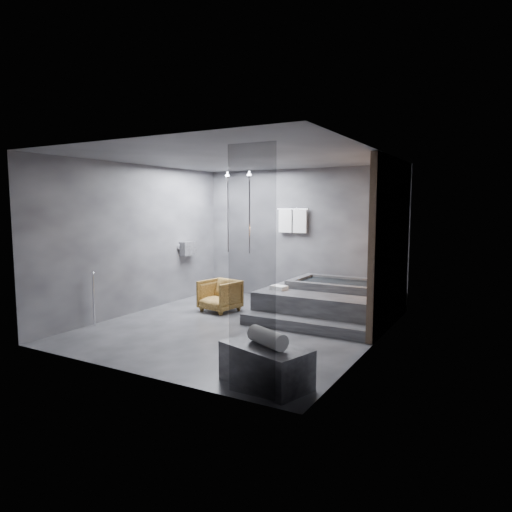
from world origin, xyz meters
The scene contains 7 objects.
room centered at (0.40, 0.24, 1.73)m, with size 5.00×5.04×2.82m.
tub_deck centered at (1.05, 1.45, 0.25)m, with size 2.20×2.00×0.50m, color #303032.
tub_step centered at (1.05, 0.27, 0.09)m, with size 2.20×0.36×0.18m, color #303032.
concrete_bench centered at (1.58, -2.01, 0.23)m, with size 1.01×0.56×0.46m, color #2E2E30.
driftwood_chair centered at (-0.91, 0.75, 0.30)m, with size 0.65×0.67×0.61m, color #4E3413.
rolled_towel centered at (1.60, -2.02, 0.55)m, with size 0.19×0.19×0.53m, color silver.
deck_towel centered at (0.28, 0.91, 0.54)m, with size 0.28×0.21×0.08m, color white.
Camera 1 is at (3.94, -6.42, 2.04)m, focal length 32.00 mm.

